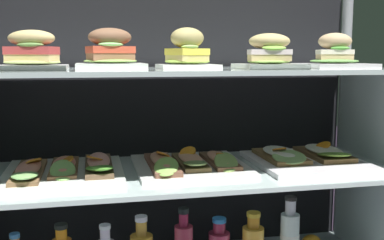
{
  "coord_description": "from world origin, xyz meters",
  "views": [
    {
      "loc": [
        -0.3,
        -1.36,
        0.73
      ],
      "look_at": [
        0.0,
        0.0,
        0.53
      ],
      "focal_mm": 43.5,
      "sensor_mm": 36.0,
      "label": 1
    }
  ],
  "objects_px": {
    "plated_roll_sandwich_far_left": "(269,55)",
    "open_sandwich_tray_near_right_corner": "(305,157)",
    "open_sandwich_tray_mid_right": "(65,170)",
    "open_sandwich_tray_right_of_center": "(190,163)",
    "plated_roll_sandwich_mid_right": "(32,55)",
    "plated_roll_sandwich_far_right": "(187,52)",
    "plated_roll_sandwich_left_of_center": "(110,54)",
    "plated_roll_sandwich_mid_left": "(334,56)"
  },
  "relations": [
    {
      "from": "plated_roll_sandwich_far_left",
      "to": "open_sandwich_tray_near_right_corner",
      "type": "relative_size",
      "value": 0.52
    },
    {
      "from": "open_sandwich_tray_mid_right",
      "to": "open_sandwich_tray_near_right_corner",
      "type": "bearing_deg",
      "value": 0.02
    },
    {
      "from": "open_sandwich_tray_right_of_center",
      "to": "open_sandwich_tray_near_right_corner",
      "type": "distance_m",
      "value": 0.38
    },
    {
      "from": "plated_roll_sandwich_far_left",
      "to": "open_sandwich_tray_mid_right",
      "type": "distance_m",
      "value": 0.69
    },
    {
      "from": "plated_roll_sandwich_mid_right",
      "to": "open_sandwich_tray_right_of_center",
      "type": "distance_m",
      "value": 0.56
    },
    {
      "from": "plated_roll_sandwich_mid_right",
      "to": "plated_roll_sandwich_far_right",
      "type": "bearing_deg",
      "value": 6.85
    },
    {
      "from": "plated_roll_sandwich_far_left",
      "to": "plated_roll_sandwich_left_of_center",
      "type": "bearing_deg",
      "value": 171.89
    },
    {
      "from": "open_sandwich_tray_mid_right",
      "to": "open_sandwich_tray_right_of_center",
      "type": "xyz_separation_m",
      "value": [
        0.37,
        0.01,
        -0.0
      ]
    },
    {
      "from": "plated_roll_sandwich_left_of_center",
      "to": "plated_roll_sandwich_far_right",
      "type": "relative_size",
      "value": 1.13
    },
    {
      "from": "plated_roll_sandwich_mid_right",
      "to": "plated_roll_sandwich_far_right",
      "type": "distance_m",
      "value": 0.44
    },
    {
      "from": "plated_roll_sandwich_far_left",
      "to": "open_sandwich_tray_right_of_center",
      "type": "xyz_separation_m",
      "value": [
        -0.22,
        0.08,
        -0.33
      ]
    },
    {
      "from": "open_sandwich_tray_right_of_center",
      "to": "plated_roll_sandwich_far_left",
      "type": "bearing_deg",
      "value": -18.62
    },
    {
      "from": "plated_roll_sandwich_far_right",
      "to": "plated_roll_sandwich_mid_left",
      "type": "height_order",
      "value": "plated_roll_sandwich_far_right"
    },
    {
      "from": "plated_roll_sandwich_left_of_center",
      "to": "open_sandwich_tray_mid_right",
      "type": "bearing_deg",
      "value": 178.52
    },
    {
      "from": "plated_roll_sandwich_left_of_center",
      "to": "open_sandwich_tray_mid_right",
      "type": "height_order",
      "value": "plated_roll_sandwich_left_of_center"
    },
    {
      "from": "plated_roll_sandwich_far_left",
      "to": "open_sandwich_tray_right_of_center",
      "type": "relative_size",
      "value": 0.51
    },
    {
      "from": "plated_roll_sandwich_far_right",
      "to": "open_sandwich_tray_near_right_corner",
      "type": "height_order",
      "value": "plated_roll_sandwich_far_right"
    },
    {
      "from": "plated_roll_sandwich_left_of_center",
      "to": "plated_roll_sandwich_far_left",
      "type": "height_order",
      "value": "plated_roll_sandwich_left_of_center"
    },
    {
      "from": "plated_roll_sandwich_far_right",
      "to": "plated_roll_sandwich_far_left",
      "type": "relative_size",
      "value": 0.96
    },
    {
      "from": "plated_roll_sandwich_far_left",
      "to": "open_sandwich_tray_near_right_corner",
      "type": "xyz_separation_m",
      "value": [
        0.16,
        0.07,
        -0.33
      ]
    },
    {
      "from": "open_sandwich_tray_mid_right",
      "to": "plated_roll_sandwich_mid_left",
      "type": "bearing_deg",
      "value": -0.55
    },
    {
      "from": "plated_roll_sandwich_far_right",
      "to": "open_sandwich_tray_right_of_center",
      "type": "height_order",
      "value": "plated_roll_sandwich_far_right"
    },
    {
      "from": "plated_roll_sandwich_far_right",
      "to": "plated_roll_sandwich_mid_right",
      "type": "bearing_deg",
      "value": -173.15
    },
    {
      "from": "plated_roll_sandwich_far_right",
      "to": "open_sandwich_tray_mid_right",
      "type": "bearing_deg",
      "value": -178.91
    },
    {
      "from": "plated_roll_sandwich_far_right",
      "to": "plated_roll_sandwich_mid_left",
      "type": "relative_size",
      "value": 0.84
    },
    {
      "from": "plated_roll_sandwich_left_of_center",
      "to": "open_sandwich_tray_mid_right",
      "type": "distance_m",
      "value": 0.36
    },
    {
      "from": "plated_roll_sandwich_mid_right",
      "to": "plated_roll_sandwich_left_of_center",
      "type": "distance_m",
      "value": 0.21
    },
    {
      "from": "plated_roll_sandwich_mid_right",
      "to": "plated_roll_sandwich_mid_left",
      "type": "distance_m",
      "value": 0.91
    },
    {
      "from": "plated_roll_sandwich_mid_right",
      "to": "open_sandwich_tray_right_of_center",
      "type": "bearing_deg",
      "value": 6.68
    },
    {
      "from": "plated_roll_sandwich_mid_left",
      "to": "open_sandwich_tray_right_of_center",
      "type": "bearing_deg",
      "value": 178.21
    },
    {
      "from": "plated_roll_sandwich_mid_right",
      "to": "open_sandwich_tray_mid_right",
      "type": "xyz_separation_m",
      "value": [
        0.07,
        0.05,
        -0.33
      ]
    },
    {
      "from": "plated_roll_sandwich_far_left",
      "to": "open_sandwich_tray_mid_right",
      "type": "xyz_separation_m",
      "value": [
        -0.6,
        0.07,
        -0.33
      ]
    },
    {
      "from": "plated_roll_sandwich_mid_right",
      "to": "open_sandwich_tray_near_right_corner",
      "type": "bearing_deg",
      "value": 3.17
    },
    {
      "from": "plated_roll_sandwich_far_left",
      "to": "open_sandwich_tray_near_right_corner",
      "type": "distance_m",
      "value": 0.37
    },
    {
      "from": "plated_roll_sandwich_far_right",
      "to": "plated_roll_sandwich_far_left",
      "type": "height_order",
      "value": "plated_roll_sandwich_far_right"
    },
    {
      "from": "plated_roll_sandwich_mid_left",
      "to": "open_sandwich_tray_right_of_center",
      "type": "distance_m",
      "value": 0.57
    },
    {
      "from": "open_sandwich_tray_right_of_center",
      "to": "plated_roll_sandwich_mid_right",
      "type": "bearing_deg",
      "value": -173.32
    },
    {
      "from": "plated_roll_sandwich_far_left",
      "to": "open_sandwich_tray_mid_right",
      "type": "height_order",
      "value": "plated_roll_sandwich_far_left"
    },
    {
      "from": "plated_roll_sandwich_mid_right",
      "to": "open_sandwich_tray_right_of_center",
      "type": "xyz_separation_m",
      "value": [
        0.44,
        0.05,
        -0.33
      ]
    },
    {
      "from": "plated_roll_sandwich_mid_right",
      "to": "plated_roll_sandwich_mid_left",
      "type": "height_order",
      "value": "plated_roll_sandwich_mid_left"
    },
    {
      "from": "plated_roll_sandwich_mid_left",
      "to": "open_sandwich_tray_mid_right",
      "type": "relative_size",
      "value": 0.58
    },
    {
      "from": "plated_roll_sandwich_far_right",
      "to": "open_sandwich_tray_right_of_center",
      "type": "distance_m",
      "value": 0.34
    }
  ]
}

